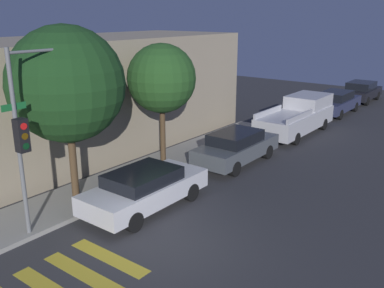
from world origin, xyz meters
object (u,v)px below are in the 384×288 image
(traffic_light_pole, at_px, (32,116))
(tree_near_corner, at_px, (67,84))
(sedan_near_corner, at_px, (145,188))
(pickup_truck, at_px, (298,116))
(sedan_far_end, at_px, (336,102))
(tree_midblock, at_px, (162,79))
(sedan_tail_of_row, at_px, (361,91))
(sedan_middle, at_px, (236,147))

(traffic_light_pole, relative_size, tree_near_corner, 0.91)
(sedan_near_corner, distance_m, tree_near_corner, 4.11)
(pickup_truck, height_order, tree_near_corner, tree_near_corner)
(sedan_far_end, relative_size, tree_midblock, 0.91)
(traffic_light_pole, distance_m, sedan_far_end, 20.59)
(sedan_tail_of_row, bearing_deg, sedan_near_corner, -180.00)
(sedan_middle, distance_m, tree_midblock, 4.24)
(tree_near_corner, bearing_deg, sedan_tail_of_row, -5.48)
(sedan_middle, bearing_deg, sedan_near_corner, -180.00)
(sedan_middle, bearing_deg, traffic_light_pole, 171.49)
(pickup_truck, relative_size, tree_near_corner, 0.99)
(traffic_light_pole, relative_size, sedan_near_corner, 1.21)
(sedan_tail_of_row, bearing_deg, tree_near_corner, 174.52)
(traffic_light_pole, relative_size, pickup_truck, 0.92)
(sedan_near_corner, xyz_separation_m, tree_midblock, (3.47, 2.26, 2.94))
(sedan_near_corner, bearing_deg, sedan_middle, 0.00)
(sedan_tail_of_row, distance_m, tree_near_corner, 23.93)
(traffic_light_pole, xyz_separation_m, sedan_far_end, (20.37, -1.27, -2.72))
(sedan_tail_of_row, height_order, tree_near_corner, tree_near_corner)
(sedan_near_corner, height_order, sedan_far_end, sedan_far_end)
(sedan_middle, height_order, pickup_truck, pickup_truck)
(tree_near_corner, bearing_deg, sedan_middle, -18.98)
(tree_midblock, bearing_deg, sedan_middle, -47.22)
(pickup_truck, xyz_separation_m, tree_midblock, (-8.28, 2.26, 2.72))
(traffic_light_pole, height_order, tree_midblock, traffic_light_pole)
(tree_near_corner, xyz_separation_m, tree_midblock, (4.49, 0.00, -0.34))
(traffic_light_pole, relative_size, sedan_tail_of_row, 1.26)
(tree_midblock, bearing_deg, sedan_tail_of_row, -6.76)
(tree_midblock, bearing_deg, sedan_far_end, -9.21)
(pickup_truck, xyz_separation_m, tree_near_corner, (-12.77, 2.26, 3.06))
(sedan_near_corner, relative_size, pickup_truck, 0.77)
(sedan_near_corner, relative_size, tree_near_corner, 0.75)
(sedan_near_corner, bearing_deg, pickup_truck, 0.00)
(sedan_near_corner, bearing_deg, tree_near_corner, 114.32)
(sedan_middle, bearing_deg, tree_near_corner, 161.02)
(sedan_middle, bearing_deg, sedan_far_end, 0.00)
(sedan_near_corner, xyz_separation_m, pickup_truck, (11.75, 0.00, 0.21))
(sedan_middle, distance_m, sedan_tail_of_row, 17.02)
(sedan_middle, distance_m, sedan_far_end, 11.88)
(sedan_far_end, bearing_deg, sedan_near_corner, -180.00)
(sedan_tail_of_row, height_order, tree_midblock, tree_midblock)
(sedan_middle, xyz_separation_m, sedan_tail_of_row, (17.02, 0.00, 0.00))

